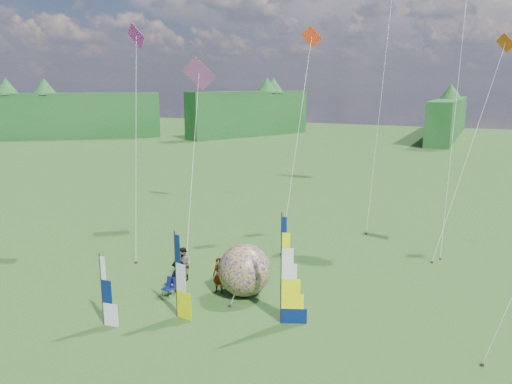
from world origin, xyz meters
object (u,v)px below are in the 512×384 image
at_px(spectator_a, 219,276).
at_px(spectator_d, 245,268).
at_px(side_banner_left, 176,276).
at_px(kite_whale, 461,54).
at_px(camp_chair, 168,287).
at_px(side_banner_far, 102,291).
at_px(bol_inflatable, 244,270).
at_px(spectator_c, 178,277).
at_px(spectator_b, 184,264).
at_px(feather_banner_main, 281,271).

height_order(spectator_a, spectator_d, spectator_a).
distance_m(side_banner_left, kite_whale, 22.52).
bearing_deg(kite_whale, camp_chair, -139.23).
height_order(camp_chair, kite_whale, kite_whale).
relative_size(side_banner_far, camp_chair, 3.32).
xyz_separation_m(bol_inflatable, spectator_c, (-3.03, -1.15, -0.43)).
height_order(spectator_b, camp_chair, spectator_b).
bearing_deg(kite_whale, side_banner_left, -132.92).
distance_m(side_banner_far, spectator_d, 7.42).
bearing_deg(feather_banner_main, side_banner_far, -175.72).
height_order(bol_inflatable, spectator_b, bol_inflatable).
relative_size(spectator_a, kite_whale, 0.07).
xyz_separation_m(side_banner_left, spectator_b, (-2.05, 3.65, -1.02)).
bearing_deg(spectator_d, side_banner_left, 95.13).
bearing_deg(spectator_c, side_banner_left, -138.75).
distance_m(spectator_d, camp_chair, 3.98).
bearing_deg(side_banner_left, spectator_d, 86.64).
distance_m(feather_banner_main, side_banner_left, 4.58).
bearing_deg(side_banner_left, spectator_b, 128.75).
relative_size(side_banner_left, spectator_b, 2.16).
xyz_separation_m(side_banner_far, spectator_b, (0.32, 5.64, -0.67)).
bearing_deg(camp_chair, spectator_a, 41.48).
relative_size(side_banner_far, spectator_c, 1.86).
height_order(feather_banner_main, side_banner_left, feather_banner_main).
relative_size(bol_inflatable, spectator_c, 1.52).
relative_size(side_banner_left, bol_inflatable, 1.50).
bearing_deg(spectator_b, side_banner_far, -73.84).
height_order(bol_inflatable, kite_whale, kite_whale).
xyz_separation_m(spectator_a, spectator_b, (-2.45, 0.63, -0.00)).
distance_m(spectator_a, spectator_c, 1.98).
bearing_deg(spectator_b, bol_inflatable, 14.59).
distance_m(bol_inflatable, spectator_d, 1.42).
bearing_deg(spectator_d, spectator_c, 62.13).
bearing_deg(spectator_a, spectator_b, 163.83).
height_order(side_banner_far, kite_whale, kite_whale).
bearing_deg(side_banner_far, side_banner_left, 34.78).
relative_size(feather_banner_main, spectator_b, 2.69).
bearing_deg(bol_inflatable, spectator_c, -159.17).
height_order(spectator_b, spectator_c, spectator_b).
bearing_deg(spectator_d, spectator_b, 34.31).
bearing_deg(spectator_c, bol_inflatable, -60.38).
bearing_deg(side_banner_left, side_banner_far, -130.57).
height_order(side_banner_left, camp_chair, side_banner_left).
bearing_deg(kite_whale, spectator_d, -137.47).
bearing_deg(spectator_a, bol_inflatable, 12.70).
xyz_separation_m(spectator_c, kite_whale, (10.96, 15.59, 11.02)).
bearing_deg(side_banner_left, camp_chair, 144.43).
relative_size(spectator_b, camp_chair, 1.89).
height_order(feather_banner_main, spectator_d, feather_banner_main).
bearing_deg(side_banner_left, kite_whale, 71.17).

